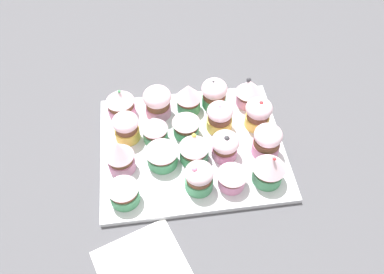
# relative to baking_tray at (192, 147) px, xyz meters

# --- Properties ---
(ground_plane) EXTENTS (1.80, 1.80, 0.03)m
(ground_plane) POSITION_rel_baking_tray_xyz_m (0.00, 0.00, -0.02)
(ground_plane) COLOR #4C4C51
(baking_tray) EXTENTS (0.31, 0.38, 0.01)m
(baking_tray) POSITION_rel_baking_tray_xyz_m (0.00, 0.00, 0.00)
(baking_tray) COLOR silver
(baking_tray) RESTS_ON ground_plane
(cupcake_0) EXTENTS (0.06, 0.06, 0.07)m
(cupcake_0) POSITION_rel_baking_tray_xyz_m (-0.11, -0.14, 0.04)
(cupcake_0) COLOR pink
(cupcake_0) RESTS_ON baking_tray
(cupcake_1) EXTENTS (0.06, 0.06, 0.07)m
(cupcake_1) POSITION_rel_baking_tray_xyz_m (-0.04, -0.13, 0.04)
(cupcake_1) COLOR #EFC651
(cupcake_1) RESTS_ON baking_tray
(cupcake_2) EXTENTS (0.06, 0.06, 0.08)m
(cupcake_2) POSITION_rel_baking_tray_xyz_m (0.04, -0.15, 0.05)
(cupcake_2) COLOR pink
(cupcake_2) RESTS_ON baking_tray
(cupcake_3) EXTENTS (0.06, 0.06, 0.07)m
(cupcake_3) POSITION_rel_baking_tray_xyz_m (0.11, -0.14, 0.04)
(cupcake_3) COLOR #4C9E6B
(cupcake_3) RESTS_ON baking_tray
(cupcake_4) EXTENTS (0.06, 0.06, 0.07)m
(cupcake_4) POSITION_rel_baking_tray_xyz_m (-0.10, -0.06, 0.04)
(cupcake_4) COLOR pink
(cupcake_4) RESTS_ON baking_tray
(cupcake_5) EXTENTS (0.05, 0.05, 0.07)m
(cupcake_5) POSITION_rel_baking_tray_xyz_m (-0.03, -0.07, 0.04)
(cupcake_5) COLOR #4C9E6B
(cupcake_5) RESTS_ON baking_tray
(cupcake_6) EXTENTS (0.07, 0.07, 0.07)m
(cupcake_6) POSITION_rel_baking_tray_xyz_m (0.03, -0.07, 0.04)
(cupcake_6) COLOR #4C9E6B
(cupcake_6) RESTS_ON baking_tray
(cupcake_7) EXTENTS (0.06, 0.06, 0.07)m
(cupcake_7) POSITION_rel_baking_tray_xyz_m (-0.11, 0.01, 0.05)
(cupcake_7) COLOR #4C9E6B
(cupcake_7) RESTS_ON baking_tray
(cupcake_8) EXTENTS (0.06, 0.06, 0.07)m
(cupcake_8) POSITION_rel_baking_tray_xyz_m (-0.04, -0.01, 0.04)
(cupcake_8) COLOR #4C9E6B
(cupcake_8) RESTS_ON baking_tray
(cupcake_9) EXTENTS (0.06, 0.06, 0.07)m
(cupcake_9) POSITION_rel_baking_tray_xyz_m (0.03, 0.00, 0.04)
(cupcake_9) COLOR #4C9E6B
(cupcake_9) RESTS_ON baking_tray
(cupcake_10) EXTENTS (0.06, 0.06, 0.07)m
(cupcake_10) POSITION_rel_baking_tray_xyz_m (0.10, -0.00, 0.04)
(cupcake_10) COLOR #4C9E6B
(cupcake_10) RESTS_ON baking_tray
(cupcake_11) EXTENTS (0.06, 0.06, 0.07)m
(cupcake_11) POSITION_rel_baking_tray_xyz_m (-0.11, 0.07, 0.04)
(cupcake_11) COLOR #4C9E6B
(cupcake_11) RESTS_ON baking_tray
(cupcake_12) EXTENTS (0.06, 0.06, 0.07)m
(cupcake_12) POSITION_rel_baking_tray_xyz_m (-0.04, 0.07, 0.04)
(cupcake_12) COLOR #EFC651
(cupcake_12) RESTS_ON baking_tray
(cupcake_13) EXTENTS (0.06, 0.06, 0.07)m
(cupcake_13) POSITION_rel_baking_tray_xyz_m (0.03, 0.06, 0.04)
(cupcake_13) COLOR pink
(cupcake_13) RESTS_ON baking_tray
(cupcake_14) EXTENTS (0.06, 0.06, 0.06)m
(cupcake_14) POSITION_rel_baking_tray_xyz_m (0.10, 0.06, 0.04)
(cupcake_14) COLOR pink
(cupcake_14) RESTS_ON baking_tray
(cupcake_15) EXTENTS (0.06, 0.06, 0.07)m
(cupcake_15) POSITION_rel_baking_tray_xyz_m (-0.11, 0.14, 0.04)
(cupcake_15) COLOR pink
(cupcake_15) RESTS_ON baking_tray
(cupcake_16) EXTENTS (0.06, 0.06, 0.08)m
(cupcake_16) POSITION_rel_baking_tray_xyz_m (-0.04, 0.15, 0.04)
(cupcake_16) COLOR #EFC651
(cupcake_16) RESTS_ON baking_tray
(cupcake_17) EXTENTS (0.06, 0.06, 0.07)m
(cupcake_17) POSITION_rel_baking_tray_xyz_m (0.04, 0.15, 0.04)
(cupcake_17) COLOR pink
(cupcake_17) RESTS_ON baking_tray
(cupcake_18) EXTENTS (0.06, 0.06, 0.08)m
(cupcake_18) POSITION_rel_baking_tray_xyz_m (0.10, 0.14, 0.05)
(cupcake_18) COLOR #4C9E6B
(cupcake_18) RESTS_ON baking_tray
(napkin) EXTENTS (0.20, 0.19, 0.01)m
(napkin) POSITION_rel_baking_tray_xyz_m (0.25, -0.12, -0.00)
(napkin) COLOR white
(napkin) RESTS_ON ground_plane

